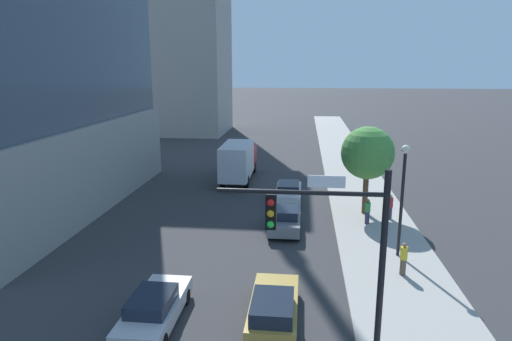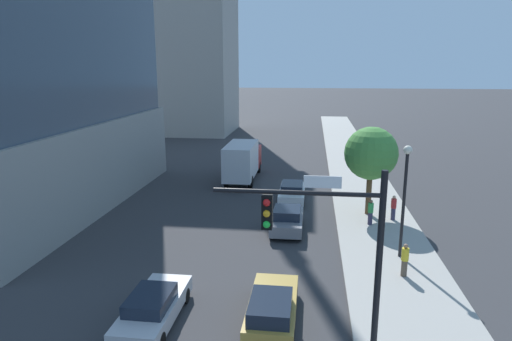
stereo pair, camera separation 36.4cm
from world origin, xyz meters
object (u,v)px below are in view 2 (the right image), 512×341
(car_silver, at_px, (153,307))
(car_gray, at_px, (287,220))
(pedestrian_yellow_shirt, at_px, (405,260))
(pedestrian_green_shirt, at_px, (370,212))
(street_tree, at_px, (371,154))
(car_gold, at_px, (272,307))
(car_white, at_px, (292,192))
(box_truck, at_px, (243,160))
(traffic_light_pole, at_px, (330,242))
(construction_building, at_px, (181,1))
(street_lamp, at_px, (405,185))
(pedestrian_red_shirt, at_px, (394,207))

(car_silver, distance_m, car_gray, 11.62)
(pedestrian_yellow_shirt, bearing_deg, pedestrian_green_shirt, 95.94)
(street_tree, relative_size, car_gold, 1.27)
(street_tree, height_order, car_white, street_tree)
(car_gray, xyz_separation_m, pedestrian_green_shirt, (5.08, 1.40, 0.23))
(pedestrian_yellow_shirt, bearing_deg, box_truck, 120.73)
(street_tree, relative_size, car_gray, 1.43)
(street_tree, bearing_deg, car_white, 151.39)
(car_white, bearing_deg, car_gray, -90.00)
(traffic_light_pole, distance_m, street_tree, 16.78)
(construction_building, height_order, street_lamp, construction_building)
(construction_building, bearing_deg, pedestrian_green_shirt, -59.70)
(car_gold, xyz_separation_m, pedestrian_red_shirt, (6.65, 12.63, 0.26))
(street_lamp, distance_m, pedestrian_yellow_shirt, 3.77)
(traffic_light_pole, xyz_separation_m, pedestrian_red_shirt, (4.69, 15.43, -3.68))
(car_white, bearing_deg, car_gold, -90.00)
(street_tree, xyz_separation_m, car_silver, (-9.74, -14.21, -3.54))
(pedestrian_green_shirt, bearing_deg, car_gray, -164.61)
(car_silver, xyz_separation_m, pedestrian_red_shirt, (11.21, 13.18, 0.27))
(pedestrian_green_shirt, bearing_deg, pedestrian_yellow_shirt, -84.06)
(car_white, relative_size, pedestrian_green_shirt, 2.83)
(traffic_light_pole, height_order, pedestrian_yellow_shirt, traffic_light_pole)
(street_tree, relative_size, pedestrian_green_shirt, 3.66)
(construction_building, distance_m, street_tree, 46.04)
(street_tree, bearing_deg, traffic_light_pole, -101.07)
(car_silver, xyz_separation_m, pedestrian_yellow_shirt, (10.37, 5.11, 0.27))
(pedestrian_red_shirt, bearing_deg, construction_building, 122.71)
(pedestrian_yellow_shirt, bearing_deg, car_white, 115.96)
(street_tree, relative_size, pedestrian_yellow_shirt, 3.65)
(street_lamp, bearing_deg, construction_building, 118.51)
(traffic_light_pole, height_order, pedestrian_green_shirt, traffic_light_pole)
(street_lamp, xyz_separation_m, car_silver, (-10.59, -7.37, -3.27))
(pedestrian_yellow_shirt, bearing_deg, pedestrian_red_shirt, 84.04)
(pedestrian_red_shirt, xyz_separation_m, pedestrian_yellow_shirt, (-0.84, -8.07, -0.01))
(construction_building, bearing_deg, car_white, -62.52)
(construction_building, relative_size, pedestrian_yellow_shirt, 26.82)
(street_lamp, relative_size, box_truck, 0.74)
(traffic_light_pole, xyz_separation_m, street_tree, (3.22, 16.46, -0.41))
(car_white, height_order, box_truck, box_truck)
(construction_building, height_order, car_gray, construction_building)
(car_gray, bearing_deg, street_tree, 34.13)
(street_tree, distance_m, car_gold, 15.03)
(street_tree, bearing_deg, street_lamp, -82.91)
(pedestrian_green_shirt, xyz_separation_m, pedestrian_red_shirt, (1.57, 1.09, 0.01))
(street_lamp, height_order, street_tree, street_tree)
(street_tree, height_order, car_silver, street_tree)
(street_lamp, distance_m, car_white, 11.85)
(box_truck, relative_size, pedestrian_red_shirt, 4.91)
(car_white, relative_size, pedestrian_red_shirt, 2.81)
(construction_building, xyz_separation_m, box_truck, (13.26, -28.74, -17.08))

